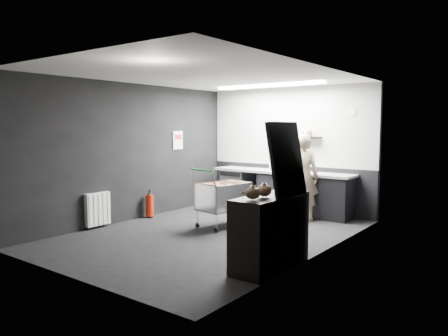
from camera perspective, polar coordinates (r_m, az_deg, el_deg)
The scene contains 22 objects.
floor at distance 7.65m, azimuth -1.67°, elevation -8.59°, with size 5.50×5.50×0.00m, color black.
ceiling at distance 7.46m, azimuth -1.73°, elevation 11.95°, with size 5.50×5.50×0.00m, color white.
wall_back at distance 9.73m, azimuth 8.47°, elevation 2.43°, with size 5.50×5.50×0.00m, color black.
wall_front at distance 5.56m, azimuth -19.67°, elevation -0.10°, with size 5.50×5.50×0.00m, color black.
wall_left at distance 8.82m, azimuth -11.91°, elevation 2.06°, with size 5.50×5.50×0.00m, color black.
wall_right at distance 6.38m, azimuth 12.47°, elevation 0.77°, with size 5.50×5.50×0.00m, color black.
kitchen_wall_panel at distance 9.70m, azimuth 8.46°, elevation 5.38°, with size 3.95×0.02×1.70m, color #BABAB5.
dado_panel at distance 9.79m, azimuth 8.35°, elevation -2.55°, with size 3.95×0.02×1.00m, color black.
floating_shelf at distance 9.51m, azimuth 9.18°, elevation 3.98°, with size 1.20×0.22×0.04m, color black.
wall_clock at distance 9.11m, azimuth 16.28°, elevation 7.10°, with size 0.20×0.20×0.03m, color white.
poster at distance 9.70m, azimuth -6.06°, elevation 3.63°, with size 0.02×0.30×0.40m, color white.
poster_red_band at distance 9.69m, azimuth -6.04°, elevation 4.04°, with size 0.01×0.22×0.10m, color red.
radiator at distance 8.33m, azimuth -16.18°, elevation -5.17°, with size 0.10×0.50×0.60m, color white.
ceiling_strip at distance 8.97m, azimuth 5.80°, elevation 10.64°, with size 2.40×0.20×0.04m, color white.
prep_counter at distance 9.47m, azimuth 8.16°, elevation -3.08°, with size 3.20×0.61×0.90m.
person at distance 8.74m, azimuth 10.26°, elevation -1.19°, with size 0.62×0.41×1.71m, color beige.
shopping_cart at distance 8.09m, azimuth -0.06°, elevation -4.00°, with size 0.76×1.09×1.10m.
sideboard at distance 5.81m, azimuth 6.34°, elevation -7.02°, with size 0.55×1.28×1.92m.
fire_extinguisher at distance 9.04m, azimuth -9.68°, elevation -4.75°, with size 0.17×0.17×0.55m.
cardboard_box at distance 9.38m, azimuth 7.83°, elevation -0.12°, with size 0.50×0.38×0.10m, color #A07E55.
pink_tub at distance 9.53m, azimuth 6.84°, elevation 0.25°, with size 0.19×0.19×0.19m, color silver.
white_container at distance 9.51m, azimuth 6.50°, elevation 0.11°, with size 0.17×0.13×0.15m, color white.
Camera 1 is at (4.63, -5.79, 1.86)m, focal length 35.00 mm.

